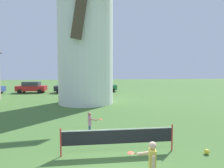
% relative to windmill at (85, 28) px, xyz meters
% --- Properties ---
extents(windmill, '(9.46, 6.05, 15.18)m').
position_rel_windmill_xyz_m(windmill, '(0.00, 0.00, 0.00)').
color(windmill, white).
rests_on(windmill, ground_plane).
extents(tennis_net, '(4.49, 0.06, 1.10)m').
position_rel_windmill_xyz_m(tennis_net, '(1.32, -12.15, -6.66)').
color(tennis_net, red).
rests_on(tennis_net, ground_plane).
extents(player_near, '(0.76, 0.66, 1.40)m').
position_rel_windmill_xyz_m(player_near, '(1.82, -14.72, -6.54)').
color(player_near, slate).
rests_on(player_near, ground_plane).
extents(player_far, '(0.73, 0.45, 1.21)m').
position_rel_windmill_xyz_m(player_far, '(0.25, -9.91, -6.65)').
color(player_far, slate).
rests_on(player_far, ground_plane).
extents(stray_ball, '(0.21, 0.21, 0.21)m').
position_rel_windmill_xyz_m(stray_ball, '(4.75, -12.65, -7.24)').
color(stray_ball, yellow).
rests_on(stray_ball, ground_plane).
extents(parked_car_red, '(4.10, 2.09, 1.56)m').
position_rel_windmill_xyz_m(parked_car_red, '(-7.70, 9.65, -6.53)').
color(parked_car_red, red).
rests_on(parked_car_red, ground_plane).
extents(parked_car_black, '(4.27, 2.00, 1.56)m').
position_rel_windmill_xyz_m(parked_car_black, '(-2.32, 9.10, -6.53)').
color(parked_car_black, '#1E232D').
rests_on(parked_car_black, ground_plane).
extents(parked_car_green, '(4.08, 2.12, 1.56)m').
position_rel_windmill_xyz_m(parked_car_green, '(2.55, 9.98, -6.53)').
color(parked_car_green, '#1E6638').
rests_on(parked_car_green, ground_plane).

